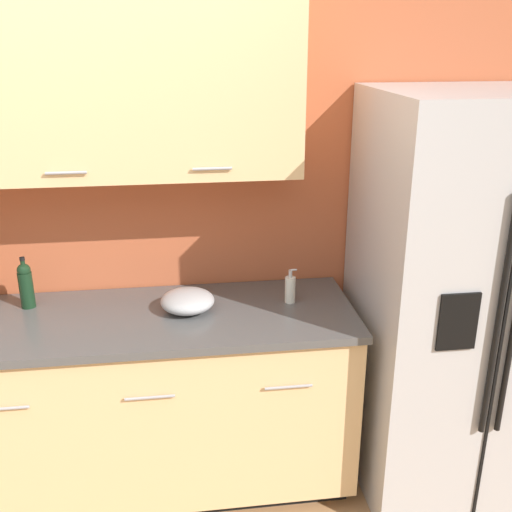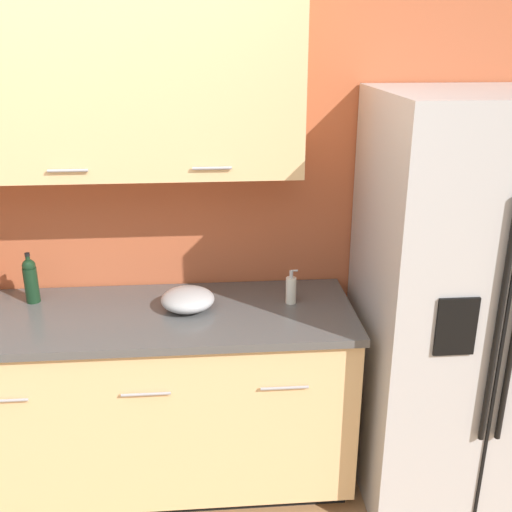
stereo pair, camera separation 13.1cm
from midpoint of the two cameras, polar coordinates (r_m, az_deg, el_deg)
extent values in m
cube|color=#BC5B38|center=(2.95, -21.04, 3.84)|extent=(10.00, 0.05, 2.60)
cube|color=#E0B77F|center=(2.62, -19.46, 16.98)|extent=(1.92, 0.32, 0.93)
cylinder|color=#99999E|center=(2.51, -19.09, 7.48)|extent=(0.16, 0.01, 0.01)
cylinder|color=#99999E|center=(2.46, -5.73, 8.27)|extent=(0.16, 0.01, 0.01)
cube|color=black|center=(3.22, -15.65, -19.48)|extent=(2.32, 0.54, 0.09)
cube|color=#E0B77F|center=(2.93, -16.59, -13.31)|extent=(2.36, 0.62, 0.79)
cube|color=#4C4C4C|center=(2.72, -17.50, -6.14)|extent=(2.38, 0.64, 0.03)
cylinder|color=#99999E|center=(2.62, -24.34, -13.14)|extent=(0.20, 0.01, 0.01)
cylinder|color=#99999E|center=(2.51, -11.58, -13.09)|extent=(0.20, 0.01, 0.01)
cylinder|color=#99999E|center=(2.53, 1.61, -12.39)|extent=(0.20, 0.01, 0.01)
cube|color=#B2B2B5|center=(2.87, 17.48, -4.03)|extent=(0.86, 0.76, 1.87)
cube|color=black|center=(2.56, 20.99, -7.48)|extent=(0.01, 0.01, 1.83)
cylinder|color=black|center=(2.50, 20.69, -5.81)|extent=(0.02, 0.02, 1.03)
cube|color=black|center=(2.44, 17.24, -6.03)|extent=(0.16, 0.01, 0.24)
cylinder|color=silver|center=(2.73, 1.89, -3.24)|extent=(0.05, 0.05, 0.12)
cylinder|color=#B2B2B5|center=(2.70, 1.91, -1.70)|extent=(0.02, 0.02, 0.04)
cylinder|color=#B2B2B5|center=(2.69, 2.21, -1.34)|extent=(0.03, 0.01, 0.01)
cylinder|color=black|center=(2.88, -22.24, -3.01)|extent=(0.06, 0.06, 0.17)
sphere|color=black|center=(2.85, -22.49, -1.27)|extent=(0.06, 0.06, 0.06)
cylinder|color=black|center=(2.84, -22.54, -0.94)|extent=(0.02, 0.02, 0.06)
cylinder|color=black|center=(2.83, -22.64, -0.26)|extent=(0.02, 0.02, 0.01)
ellipsoid|color=#A3A3A5|center=(2.68, -7.94, -4.27)|extent=(0.24, 0.24, 0.09)
camera|label=1|loc=(0.07, -91.45, -0.54)|focal=42.00mm
camera|label=2|loc=(0.07, 88.55, 0.54)|focal=42.00mm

